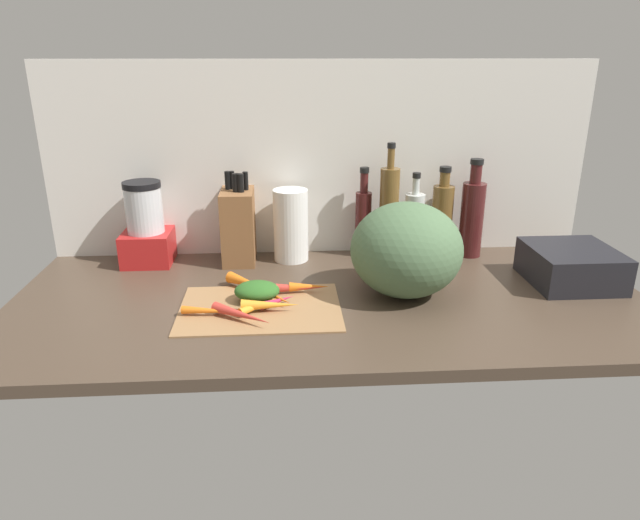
{
  "coord_description": "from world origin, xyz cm",
  "views": [
    {
      "loc": [
        -12.19,
        -140.42,
        61.69
      ],
      "look_at": [
        -3.21,
        -6.75,
        12.81
      ],
      "focal_mm": 31.96,
      "sensor_mm": 36.0,
      "label": 1
    }
  ],
  "objects_px": {
    "bottle_2": "(414,225)",
    "paper_towel_roll": "(291,225)",
    "carrot_2": "(242,315)",
    "carrot_6": "(212,311)",
    "carrot_7": "(262,304)",
    "carrot_0": "(270,305)",
    "winter_squash": "(407,250)",
    "cutting_board": "(260,307)",
    "bottle_3": "(442,218)",
    "bottle_1": "(389,212)",
    "dish_rack": "(571,266)",
    "knife_block": "(238,225)",
    "carrot_5": "(271,294)",
    "carrot_8": "(247,283)",
    "bottle_0": "(363,221)",
    "carrot_3": "(300,288)",
    "carrot_1": "(277,301)",
    "bottle_4": "(472,216)",
    "carrot_4": "(309,287)",
    "blender_appliance": "(146,229)"
  },
  "relations": [
    {
      "from": "winter_squash",
      "to": "dish_rack",
      "type": "xyz_separation_m",
      "value": [
        0.49,
        0.05,
        -0.08
      ]
    },
    {
      "from": "carrot_7",
      "to": "bottle_1",
      "type": "height_order",
      "value": "bottle_1"
    },
    {
      "from": "bottle_1",
      "to": "blender_appliance",
      "type": "bearing_deg",
      "value": 179.9
    },
    {
      "from": "carrot_1",
      "to": "knife_block",
      "type": "bearing_deg",
      "value": 108.21
    },
    {
      "from": "carrot_7",
      "to": "knife_block",
      "type": "height_order",
      "value": "knife_block"
    },
    {
      "from": "carrot_5",
      "to": "bottle_3",
      "type": "distance_m",
      "value": 0.65
    },
    {
      "from": "carrot_0",
      "to": "winter_squash",
      "type": "xyz_separation_m",
      "value": [
        0.36,
        0.1,
        0.1
      ]
    },
    {
      "from": "carrot_7",
      "to": "paper_towel_roll",
      "type": "distance_m",
      "value": 0.4
    },
    {
      "from": "cutting_board",
      "to": "carrot_7",
      "type": "xyz_separation_m",
      "value": [
        0.01,
        -0.01,
        0.01
      ]
    },
    {
      "from": "carrot_0",
      "to": "bottle_3",
      "type": "height_order",
      "value": "bottle_3"
    },
    {
      "from": "carrot_0",
      "to": "carrot_6",
      "type": "relative_size",
      "value": 0.93
    },
    {
      "from": "knife_block",
      "to": "cutting_board",
      "type": "bearing_deg",
      "value": -78.47
    },
    {
      "from": "carrot_1",
      "to": "bottle_4",
      "type": "distance_m",
      "value": 0.73
    },
    {
      "from": "paper_towel_roll",
      "to": "bottle_4",
      "type": "bearing_deg",
      "value": 0.36
    },
    {
      "from": "carrot_5",
      "to": "paper_towel_roll",
      "type": "xyz_separation_m",
      "value": [
        0.06,
        0.32,
        0.09
      ]
    },
    {
      "from": "bottle_2",
      "to": "bottle_4",
      "type": "bearing_deg",
      "value": 5.36
    },
    {
      "from": "carrot_2",
      "to": "carrot_4",
      "type": "bearing_deg",
      "value": 43.96
    },
    {
      "from": "bottle_2",
      "to": "paper_towel_roll",
      "type": "bearing_deg",
      "value": 177.9
    },
    {
      "from": "carrot_3",
      "to": "dish_rack",
      "type": "xyz_separation_m",
      "value": [
        0.77,
        0.04,
        0.03
      ]
    },
    {
      "from": "carrot_2",
      "to": "carrot_6",
      "type": "relative_size",
      "value": 1.11
    },
    {
      "from": "carrot_1",
      "to": "cutting_board",
      "type": "bearing_deg",
      "value": -173.68
    },
    {
      "from": "carrot_6",
      "to": "paper_towel_roll",
      "type": "distance_m",
      "value": 0.47
    },
    {
      "from": "carrot_2",
      "to": "carrot_4",
      "type": "relative_size",
      "value": 1.6
    },
    {
      "from": "knife_block",
      "to": "carrot_8",
      "type": "bearing_deg",
      "value": -81.79
    },
    {
      "from": "carrot_0",
      "to": "bottle_0",
      "type": "distance_m",
      "value": 0.52
    },
    {
      "from": "carrot_4",
      "to": "bottle_3",
      "type": "relative_size",
      "value": 0.37
    },
    {
      "from": "carrot_7",
      "to": "blender_appliance",
      "type": "height_order",
      "value": "blender_appliance"
    },
    {
      "from": "paper_towel_roll",
      "to": "bottle_4",
      "type": "height_order",
      "value": "bottle_4"
    },
    {
      "from": "carrot_0",
      "to": "carrot_4",
      "type": "bearing_deg",
      "value": 48.4
    },
    {
      "from": "carrot_0",
      "to": "bottle_1",
      "type": "bearing_deg",
      "value": 47.12
    },
    {
      "from": "cutting_board",
      "to": "bottle_3",
      "type": "height_order",
      "value": "bottle_3"
    },
    {
      "from": "carrot_2",
      "to": "carrot_3",
      "type": "distance_m",
      "value": 0.22
    },
    {
      "from": "bottle_0",
      "to": "carrot_7",
      "type": "bearing_deg",
      "value": -127.7
    },
    {
      "from": "carrot_5",
      "to": "carrot_8",
      "type": "relative_size",
      "value": 1.16
    },
    {
      "from": "blender_appliance",
      "to": "paper_towel_roll",
      "type": "relative_size",
      "value": 1.14
    },
    {
      "from": "carrot_2",
      "to": "dish_rack",
      "type": "bearing_deg",
      "value": 12.29
    },
    {
      "from": "carrot_7",
      "to": "dish_rack",
      "type": "xyz_separation_m",
      "value": [
        0.87,
        0.13,
        0.03
      ]
    },
    {
      "from": "knife_block",
      "to": "dish_rack",
      "type": "relative_size",
      "value": 1.16
    },
    {
      "from": "carrot_7",
      "to": "dish_rack",
      "type": "relative_size",
      "value": 0.57
    },
    {
      "from": "carrot_6",
      "to": "bottle_1",
      "type": "xyz_separation_m",
      "value": [
        0.51,
        0.41,
        0.13
      ]
    },
    {
      "from": "carrot_1",
      "to": "bottle_4",
      "type": "bearing_deg",
      "value": 30.64
    },
    {
      "from": "carrot_6",
      "to": "bottle_4",
      "type": "xyz_separation_m",
      "value": [
        0.78,
        0.41,
        0.11
      ]
    },
    {
      "from": "carrot_3",
      "to": "bottle_2",
      "type": "xyz_separation_m",
      "value": [
        0.37,
        0.27,
        0.09
      ]
    },
    {
      "from": "carrot_3",
      "to": "carrot_8",
      "type": "height_order",
      "value": "carrot_8"
    },
    {
      "from": "carrot_3",
      "to": "bottle_2",
      "type": "relative_size",
      "value": 0.47
    },
    {
      "from": "carrot_7",
      "to": "bottle_3",
      "type": "distance_m",
      "value": 0.7
    },
    {
      "from": "carrot_3",
      "to": "bottle_0",
      "type": "relative_size",
      "value": 0.45
    },
    {
      "from": "carrot_1",
      "to": "bottle_0",
      "type": "height_order",
      "value": "bottle_0"
    },
    {
      "from": "cutting_board",
      "to": "bottle_0",
      "type": "distance_m",
      "value": 0.52
    },
    {
      "from": "carrot_4",
      "to": "cutting_board",
      "type": "bearing_deg",
      "value": -145.87
    }
  ]
}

